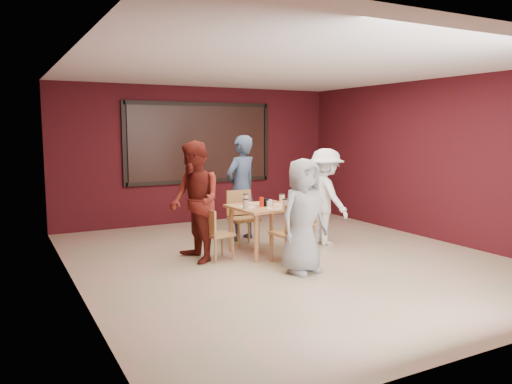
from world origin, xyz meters
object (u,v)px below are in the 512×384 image
chair_left (215,231)px  diner_back (241,188)px  chair_back (242,214)px  chair_right (305,220)px  diner_front (303,216)px  diner_left (195,202)px  dining_table (265,212)px  chair_front (292,230)px  diner_right (325,197)px

chair_left → diner_back: bearing=48.0°
chair_back → chair_right: (0.85, -0.61, -0.06)m
diner_front → diner_left: (-1.07, 1.22, 0.11)m
diner_front → chair_back: bearing=77.3°
chair_left → diner_back: diner_back is taller
chair_back → diner_left: diner_left is taller
dining_table → chair_back: 0.71m
diner_left → dining_table: bearing=83.7°
chair_front → chair_back: 1.43m
dining_table → diner_front: size_ratio=0.65×
chair_right → diner_right: (0.43, 0.02, 0.35)m
chair_front → diner_back: (0.08, 1.79, 0.41)m
diner_back → chair_right: bearing=103.4°
diner_left → chair_front: bearing=52.8°
diner_left → chair_right: bearing=87.7°
diner_left → diner_right: bearing=88.3°
diner_right → chair_left: bearing=92.3°
chair_right → diner_front: (-0.85, -1.24, 0.32)m
dining_table → chair_back: size_ratio=1.10×
dining_table → chair_right: size_ratio=1.25×
chair_left → diner_right: bearing=3.3°
chair_left → diner_back: 1.52m
chair_back → diner_back: diner_back is taller
chair_right → diner_front: diner_front is taller
chair_right → diner_left: size_ratio=0.45×
chair_left → diner_left: size_ratio=0.43×
chair_front → chair_back: bearing=93.7°
chair_right → chair_left: bearing=-176.7°
diner_front → diner_left: diner_left is taller
dining_table → diner_left: diner_left is taller
diner_back → diner_left: size_ratio=1.03×
diner_back → diner_front: bearing=64.3°
chair_back → diner_right: size_ratio=0.57×
dining_table → diner_right: diner_right is taller
diner_front → diner_right: 1.79m
diner_left → diner_right: diner_left is taller
diner_back → diner_right: diner_back is taller
chair_back → chair_front: bearing=-86.3°
chair_left → chair_front: bearing=-39.1°
dining_table → diner_front: 1.16m
dining_table → diner_back: 1.10m
chair_back → diner_left: 1.29m
chair_right → diner_left: (-1.92, -0.01, 0.43)m
chair_front → diner_front: size_ratio=0.57×
chair_front → chair_back: size_ratio=0.98×
chair_front → chair_back: (-0.09, 1.43, 0.01)m
diner_front → diner_right: diner_right is taller
diner_front → chair_left: bearing=112.1°
chair_right → diner_left: 1.97m
diner_back → chair_left: bearing=26.6°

